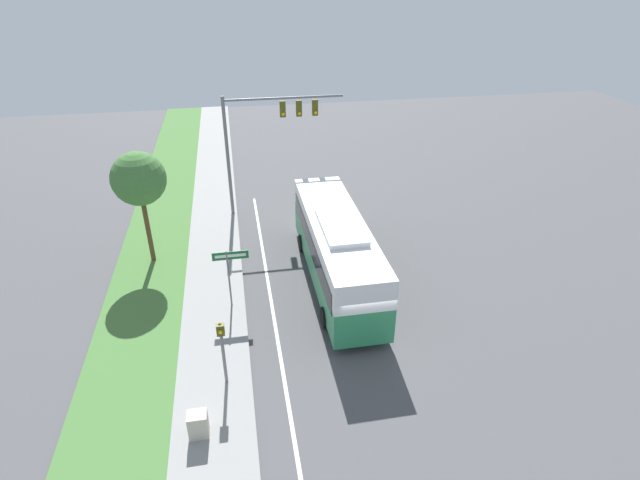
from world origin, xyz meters
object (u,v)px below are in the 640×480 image
Objects in this scene: street_sign at (230,268)px; utility_cabinet at (198,425)px; bus at (337,247)px; signal_gantry at (265,128)px; pedestrian_signal at (222,344)px.

street_sign is 7.37m from utility_cabinet.
bus reaches higher than street_sign.
signal_gantry is 10.51m from street_sign.
pedestrian_signal is at bearing -94.77° from street_sign.
street_sign is at bearing 85.23° from pedestrian_signal.
street_sign reaches higher than utility_cabinet.
bus is 11.36× the size of utility_cabinet.
street_sign is (0.40, 4.82, 0.17)m from pedestrian_signal.
bus is 5.17m from street_sign.
pedestrian_signal is 0.95× the size of street_sign.
signal_gantry is (-2.47, 8.49, 3.41)m from bus.
pedestrian_signal is (-5.44, -5.98, -0.05)m from bus.
signal_gantry reaches higher than bus.
pedestrian_signal is at bearing -101.60° from signal_gantry.
signal_gantry reaches higher than pedestrian_signal.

